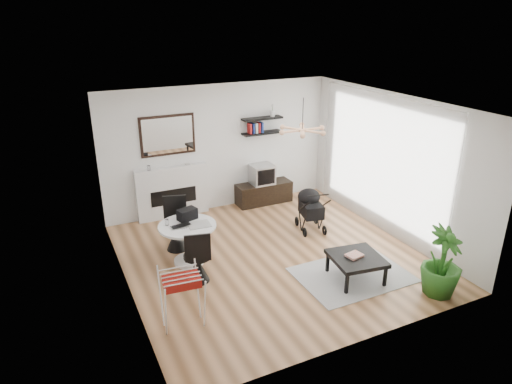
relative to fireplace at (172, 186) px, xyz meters
name	(u,v)px	position (x,y,z in m)	size (l,w,h in m)	color
floor	(273,256)	(1.10, -2.42, -0.69)	(5.00, 5.00, 0.00)	brown
ceiling	(275,104)	(1.10, -2.42, 2.01)	(5.00, 5.00, 0.00)	white
wall_back	(219,148)	(1.10, 0.08, 0.66)	(5.00, 5.00, 0.00)	white
wall_left	(121,212)	(-1.40, -2.42, 0.66)	(5.00, 5.00, 0.00)	white
wall_right	(391,165)	(3.60, -2.42, 0.66)	(5.00, 5.00, 0.00)	white
sheer_curtain	(380,163)	(3.50, -2.22, 0.66)	(0.04, 3.60, 2.60)	white
fireplace	(172,186)	(0.00, 0.00, 0.00)	(1.50, 0.17, 2.16)	white
shelf_lower	(262,133)	(2.05, -0.05, 0.91)	(0.90, 0.25, 0.04)	black
shelf_upper	(262,118)	(2.05, -0.05, 1.23)	(0.90, 0.25, 0.04)	black
pendant_lamp	(302,130)	(1.80, -2.12, 1.46)	(0.90, 0.90, 0.10)	#E2A376
tv_console	(264,193)	(2.05, -0.15, -0.45)	(1.26, 0.44, 0.47)	black
crt_tv	(262,174)	(2.01, -0.16, 0.00)	(0.49, 0.43, 0.43)	#AEAFB1
dining_table	(188,238)	(-0.30, -1.98, -0.21)	(0.98, 0.98, 0.71)	white
laptop	(182,227)	(-0.41, -2.05, 0.04)	(0.34, 0.22, 0.03)	black
black_bag	(187,214)	(-0.23, -1.77, 0.13)	(0.32, 0.19, 0.19)	black
newspaper	(199,225)	(-0.12, -2.07, 0.03)	(0.37, 0.31, 0.01)	beige
drinking_glass	(167,222)	(-0.60, -1.84, 0.08)	(0.06, 0.06, 0.11)	white
chair_far	(176,233)	(-0.35, -1.41, -0.38)	(0.50, 0.51, 0.97)	black
chair_near	(198,265)	(-0.35, -2.63, -0.39)	(0.47, 0.48, 0.93)	black
drying_rack	(182,299)	(-0.90, -3.61, -0.25)	(0.60, 0.57, 0.83)	white
stroller	(310,211)	(2.28, -1.75, -0.30)	(0.60, 0.80, 0.90)	black
rug	(352,275)	(1.99, -3.55, -0.68)	(1.80, 1.30, 0.01)	#9C9C9C
coffee_table	(357,259)	(1.96, -3.66, -0.32)	(0.88, 0.88, 0.40)	black
magazines	(354,255)	(1.93, -3.64, -0.25)	(0.25, 0.20, 0.04)	#DA5236
potted_plant	(442,262)	(2.87, -4.54, -0.14)	(0.61, 0.61, 1.10)	#265F1B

